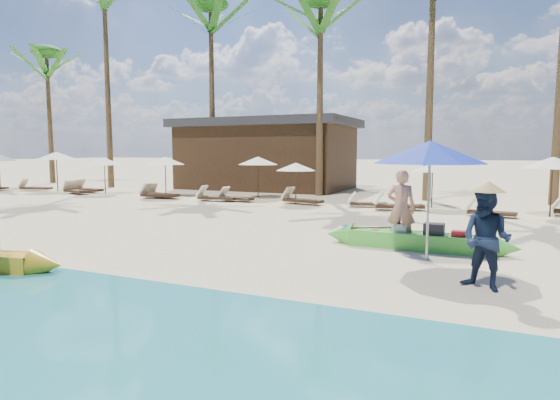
% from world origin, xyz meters
% --- Properties ---
extents(ground, '(240.00, 240.00, 0.00)m').
position_xyz_m(ground, '(0.00, 0.00, 0.00)').
color(ground, beige).
rests_on(ground, ground).
extents(wet_sand_strip, '(240.00, 4.50, 0.01)m').
position_xyz_m(wet_sand_strip, '(0.00, -5.00, 0.00)').
color(wet_sand_strip, tan).
rests_on(wet_sand_strip, ground).
extents(green_canoe, '(5.10, 0.75, 0.65)m').
position_xyz_m(green_canoe, '(3.32, 2.40, 0.22)').
color(green_canoe, '#4DCC3E').
rests_on(green_canoe, ground).
extents(tourist, '(0.70, 0.46, 1.91)m').
position_xyz_m(tourist, '(2.92, 2.51, 0.95)').
color(tourist, tan).
rests_on(tourist, ground).
extents(vendor_green, '(1.04, 0.95, 1.73)m').
position_xyz_m(vendor_green, '(4.87, -0.57, 0.87)').
color(vendor_green, '#16223E').
rests_on(vendor_green, ground).
extents(blue_umbrella, '(2.39, 2.39, 2.57)m').
position_xyz_m(blue_umbrella, '(3.70, 1.31, 2.33)').
color(blue_umbrella, '#99999E').
rests_on(blue_umbrella, ground).
extents(resort_parasol_1, '(2.24, 2.24, 2.30)m').
position_xyz_m(resort_parasol_1, '(-18.46, 10.67, 2.08)').
color(resort_parasol_1, '#3B2618').
rests_on(resort_parasol_1, ground).
extents(lounger_1_left, '(1.95, 1.14, 0.63)m').
position_xyz_m(lounger_1_left, '(-19.78, 10.12, 0.21)').
color(lounger_1_left, '#3B2618').
rests_on(lounger_1_left, ground).
extents(lounger_1_right, '(2.05, 0.87, 0.68)m').
position_xyz_m(lounger_1_right, '(-16.02, 10.56, 0.23)').
color(lounger_1_right, '#3B2618').
rests_on(lounger_1_right, ground).
extents(resort_parasol_2, '(1.92, 1.92, 1.98)m').
position_xyz_m(resort_parasol_2, '(-14.35, 10.28, 1.78)').
color(resort_parasol_2, '#3B2618').
rests_on(resort_parasol_2, ground).
extents(lounger_2_left, '(2.00, 1.06, 0.65)m').
position_xyz_m(lounger_2_left, '(-15.89, 9.63, 0.22)').
color(lounger_2_left, '#3B2618').
rests_on(lounger_2_left, ground).
extents(resort_parasol_3, '(2.00, 2.00, 2.06)m').
position_xyz_m(resort_parasol_3, '(-10.31, 10.35, 1.86)').
color(resort_parasol_3, '#3B2618').
rests_on(resort_parasol_3, ground).
extents(lounger_3_left, '(2.06, 0.97, 0.67)m').
position_xyz_m(lounger_3_left, '(-10.15, 9.49, 0.22)').
color(lounger_3_left, '#3B2618').
rests_on(lounger_3_left, ground).
extents(lounger_3_right, '(1.92, 1.14, 0.62)m').
position_xyz_m(lounger_3_right, '(-10.59, 10.09, 0.21)').
color(lounger_3_right, '#3B2618').
rests_on(lounger_3_right, ground).
extents(resort_parasol_4, '(2.01, 2.01, 2.07)m').
position_xyz_m(resort_parasol_4, '(-5.75, 11.84, 1.87)').
color(resort_parasol_4, '#3B2618').
rests_on(resort_parasol_4, ground).
extents(lounger_4_left, '(1.96, 0.81, 0.65)m').
position_xyz_m(lounger_4_left, '(-6.91, 9.61, 0.22)').
color(lounger_4_left, '#3B2618').
rests_on(lounger_4_left, ground).
extents(lounger_4_right, '(1.77, 0.67, 0.59)m').
position_xyz_m(lounger_4_right, '(-6.02, 9.91, 0.20)').
color(lounger_4_right, '#3B2618').
rests_on(lounger_4_right, ground).
extents(resort_parasol_5, '(1.78, 1.78, 1.83)m').
position_xyz_m(resort_parasol_5, '(-3.02, 10.19, 1.65)').
color(resort_parasol_5, '#3B2618').
rests_on(resort_parasol_5, ground).
extents(lounger_5_left, '(2.00, 0.96, 0.65)m').
position_xyz_m(lounger_5_left, '(-2.77, 10.11, 0.22)').
color(lounger_5_left, '#3B2618').
rests_on(lounger_5_left, ground).
extents(resort_parasol_6, '(1.81, 1.81, 1.86)m').
position_xyz_m(resort_parasol_6, '(2.71, 11.11, 1.68)').
color(resort_parasol_6, '#3B2618').
rests_on(resort_parasol_6, ground).
extents(lounger_6_left, '(1.72, 0.99, 0.56)m').
position_xyz_m(lounger_6_left, '(0.14, 10.24, 0.19)').
color(lounger_6_left, '#3B2618').
rests_on(lounger_6_left, ground).
extents(lounger_6_right, '(2.07, 1.19, 0.67)m').
position_xyz_m(lounger_6_right, '(1.50, 9.69, 0.22)').
color(lounger_6_right, '#3B2618').
rests_on(lounger_6_right, ground).
extents(resort_parasol_7, '(2.09, 2.09, 2.15)m').
position_xyz_m(resort_parasol_7, '(6.90, 10.04, 1.94)').
color(resort_parasol_7, '#3B2618').
rests_on(resort_parasol_7, ground).
extents(lounger_7_left, '(1.75, 0.71, 0.58)m').
position_xyz_m(lounger_7_left, '(4.87, 9.19, 0.19)').
color(lounger_7_left, '#3B2618').
rests_on(lounger_7_left, ground).
extents(palm_0, '(2.08, 2.08, 9.90)m').
position_xyz_m(palm_0, '(-24.62, 15.48, 8.11)').
color(palm_0, brown).
rests_on(palm_0, ground).
extents(palm_1, '(2.08, 2.08, 13.60)m').
position_xyz_m(palm_1, '(-17.59, 14.06, 10.82)').
color(palm_1, brown).
rests_on(palm_1, ground).
extents(palm_2, '(2.08, 2.08, 11.33)m').
position_xyz_m(palm_2, '(-10.45, 15.08, 9.18)').
color(palm_2, brown).
rests_on(palm_2, ground).
extents(palm_3, '(2.08, 2.08, 10.52)m').
position_xyz_m(palm_3, '(-3.36, 14.27, 8.58)').
color(palm_3, brown).
rests_on(palm_3, ground).
extents(pavilion_west, '(10.80, 6.60, 4.30)m').
position_xyz_m(pavilion_west, '(-8.00, 17.50, 2.19)').
color(pavilion_west, '#3B2618').
rests_on(pavilion_west, ground).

